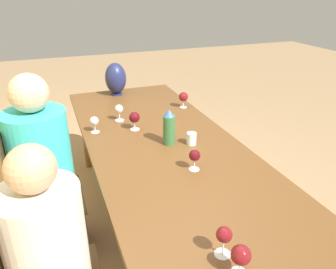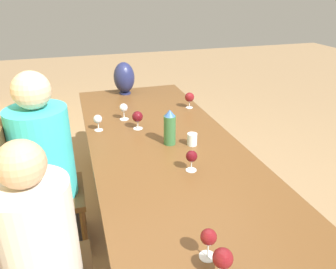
{
  "view_description": "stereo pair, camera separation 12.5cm",
  "coord_description": "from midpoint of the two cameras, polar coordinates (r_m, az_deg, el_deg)",
  "views": [
    {
      "loc": [
        -1.85,
        0.66,
        1.73
      ],
      "look_at": [
        -0.09,
        0.0,
        0.86
      ],
      "focal_mm": 35.0,
      "sensor_mm": 36.0,
      "label": 1
    },
    {
      "loc": [
        -1.89,
        0.55,
        1.73
      ],
      "look_at": [
        -0.09,
        0.0,
        0.86
      ],
      "focal_mm": 35.0,
      "sensor_mm": 36.0,
      "label": 2
    }
  ],
  "objects": [
    {
      "name": "dining_table",
      "position": [
        2.23,
        -2.4,
        -3.02
      ],
      "size": [
        2.6,
        0.98,
        0.76
      ],
      "color": "brown",
      "rests_on": "ground_plane"
    },
    {
      "name": "vase",
      "position": [
        3.17,
        -10.24,
        9.55
      ],
      "size": [
        0.2,
        0.2,
        0.3
      ],
      "color": "#1E234C",
      "rests_on": "dining_table"
    },
    {
      "name": "wine_glass_4",
      "position": [
        2.8,
        1.43,
        6.53
      ],
      "size": [
        0.08,
        0.08,
        0.13
      ],
      "color": "silver",
      "rests_on": "dining_table"
    },
    {
      "name": "wine_glass_0",
      "position": [
        1.85,
        2.72,
        -3.8
      ],
      "size": [
        0.07,
        0.07,
        0.12
      ],
      "color": "silver",
      "rests_on": "dining_table"
    },
    {
      "name": "person_far",
      "position": [
        2.23,
        -22.17,
        -5.34
      ],
      "size": [
        0.37,
        0.37,
        1.28
      ],
      "color": "#2D2D38",
      "rests_on": "ground_plane"
    },
    {
      "name": "chair_far",
      "position": [
        2.32,
        -23.76,
        -9.26
      ],
      "size": [
        0.44,
        0.44,
        0.98
      ],
      "color": "brown",
      "rests_on": "ground_plane"
    },
    {
      "name": "wine_glass_5",
      "position": [
        2.56,
        -9.93,
        4.31
      ],
      "size": [
        0.07,
        0.07,
        0.13
      ],
      "color": "silver",
      "rests_on": "dining_table"
    },
    {
      "name": "wine_glass_1",
      "position": [
        1.32,
        6.95,
        -17.16
      ],
      "size": [
        0.07,
        0.07,
        0.13
      ],
      "color": "silver",
      "rests_on": "dining_table"
    },
    {
      "name": "wine_glass_2",
      "position": [
        2.38,
        -7.38,
        2.89
      ],
      "size": [
        0.08,
        0.08,
        0.14
      ],
      "color": "silver",
      "rests_on": "dining_table"
    },
    {
      "name": "water_tumbler",
      "position": [
        2.16,
        2.46,
        -0.75
      ],
      "size": [
        0.07,
        0.07,
        0.08
      ],
      "color": "silver",
      "rests_on": "dining_table"
    },
    {
      "name": "wine_glass_6",
      "position": [
        1.27,
        9.65,
        -20.14
      ],
      "size": [
        0.08,
        0.08,
        0.13
      ],
      "color": "silver",
      "rests_on": "dining_table"
    },
    {
      "name": "water_bottle",
      "position": [
        2.14,
        -1.51,
        1.2
      ],
      "size": [
        0.08,
        0.08,
        0.24
      ],
      "color": "#336638",
      "rests_on": "dining_table"
    },
    {
      "name": "ground_plane",
      "position": [
        2.62,
        -2.12,
        -16.5
      ],
      "size": [
        14.0,
        14.0,
        0.0
      ],
      "primitive_type": "plane",
      "color": "#937551"
    },
    {
      "name": "wine_glass_3",
      "position": [
        2.39,
        -14.2,
        2.2
      ],
      "size": [
        0.06,
        0.06,
        0.12
      ],
      "color": "silver",
      "rests_on": "dining_table"
    },
    {
      "name": "person_near",
      "position": [
        1.65,
        -21.71,
        -19.25
      ],
      "size": [
        0.35,
        0.35,
        1.19
      ],
      "color": "#2D2D38",
      "rests_on": "ground_plane"
    }
  ]
}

